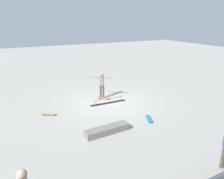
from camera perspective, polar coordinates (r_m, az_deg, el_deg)
ground_plane at (r=12.82m, az=-1.03°, el=-3.35°), size 60.00×60.00×0.00m
grind_rail at (r=12.60m, az=-1.04°, el=-3.09°), size 2.22×0.29×0.32m
skate_ledge at (r=9.43m, az=-1.31°, el=-10.86°), size 2.05×0.57×0.29m
skater_main at (r=13.08m, az=-2.76°, el=1.60°), size 1.15×0.84×1.68m
skateboard_main at (r=13.23m, az=-2.42°, el=-2.31°), size 0.74×0.67×0.09m
loose_skateboard_teal at (r=10.74m, az=9.93°, el=-7.71°), size 0.52×0.81×0.09m
loose_skateboard_natural at (r=11.57m, az=-16.93°, el=-6.31°), size 0.78×0.60×0.09m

